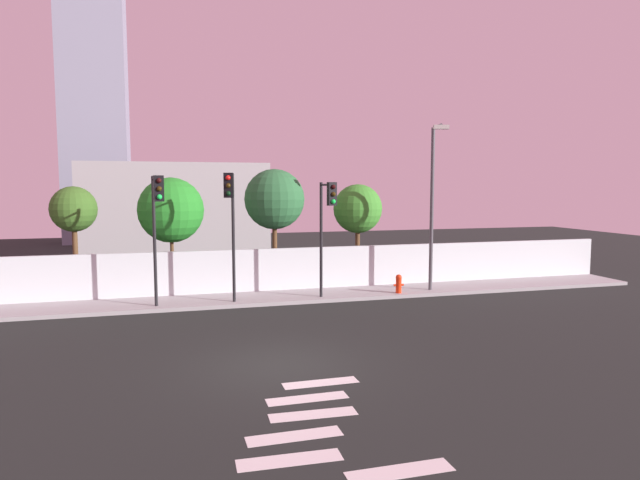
% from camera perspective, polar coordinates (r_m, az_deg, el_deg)
% --- Properties ---
extents(ground_plane, '(80.00, 80.00, 0.00)m').
position_cam_1_polar(ground_plane, '(14.70, -4.11, -12.73)').
color(ground_plane, black).
extents(sidewalk, '(36.00, 2.40, 0.15)m').
position_cam_1_polar(sidewalk, '(22.52, -8.31, -6.11)').
color(sidewalk, '#9B9B9B').
rests_on(sidewalk, ground).
extents(perimeter_wall, '(36.00, 0.18, 1.80)m').
position_cam_1_polar(perimeter_wall, '(23.61, -8.75, -3.17)').
color(perimeter_wall, silver).
rests_on(perimeter_wall, sidewalk).
extents(crosswalk_marking, '(3.45, 4.70, 0.01)m').
position_cam_1_polar(crosswalk_marking, '(11.37, -0.09, -18.36)').
color(crosswalk_marking, silver).
rests_on(crosswalk_marking, ground).
extents(traffic_light_left, '(0.52, 1.36, 4.95)m').
position_cam_1_polar(traffic_light_left, '(20.80, -9.19, 3.11)').
color(traffic_light_left, black).
rests_on(traffic_light_left, sidewalk).
extents(traffic_light_center, '(0.45, 1.55, 4.84)m').
position_cam_1_polar(traffic_light_center, '(20.56, -16.51, 2.74)').
color(traffic_light_center, black).
rests_on(traffic_light_center, sidewalk).
extents(traffic_light_right, '(0.43, 1.13, 4.62)m').
position_cam_1_polar(traffic_light_right, '(21.66, 0.72, 2.66)').
color(traffic_light_right, black).
rests_on(traffic_light_right, sidewalk).
extents(street_lamp_curbside, '(0.86, 1.83, 6.93)m').
position_cam_1_polar(street_lamp_curbside, '(23.85, 11.59, 4.52)').
color(street_lamp_curbside, '#4C4C51').
rests_on(street_lamp_curbside, sidewalk).
extents(fire_hydrant, '(0.44, 0.26, 0.79)m').
position_cam_1_polar(fire_hydrant, '(23.42, 8.12, -4.42)').
color(fire_hydrant, red).
rests_on(fire_hydrant, sidewalk).
extents(roadside_tree_leftmost, '(1.86, 1.86, 4.62)m').
position_cam_1_polar(roadside_tree_leftmost, '(24.66, -24.09, 2.83)').
color(roadside_tree_leftmost, brown).
rests_on(roadside_tree_leftmost, ground).
extents(roadside_tree_midleft, '(2.78, 2.78, 4.99)m').
position_cam_1_polar(roadside_tree_midleft, '(24.39, -15.13, 2.98)').
color(roadside_tree_midleft, brown).
rests_on(roadside_tree_midleft, ground).
extents(roadside_tree_midright, '(2.70, 2.70, 5.38)m').
position_cam_1_polar(roadside_tree_midright, '(24.83, -4.73, 4.18)').
color(roadside_tree_midright, brown).
rests_on(roadside_tree_midright, ground).
extents(roadside_tree_rightmost, '(2.29, 2.29, 4.71)m').
position_cam_1_polar(roadside_tree_rightmost, '(25.89, 3.92, 3.19)').
color(roadside_tree_rightmost, brown).
rests_on(roadside_tree_rightmost, ground).
extents(low_building_distant, '(11.42, 6.00, 6.06)m').
position_cam_1_polar(low_building_distant, '(37.21, -14.67, 2.96)').
color(low_building_distant, '#A2A2A2').
rests_on(low_building_distant, ground).
extents(tower_on_skyline, '(5.03, 5.00, 25.45)m').
position_cam_1_polar(tower_on_skyline, '(50.12, -22.29, 14.49)').
color(tower_on_skyline, gray).
rests_on(tower_on_skyline, ground).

